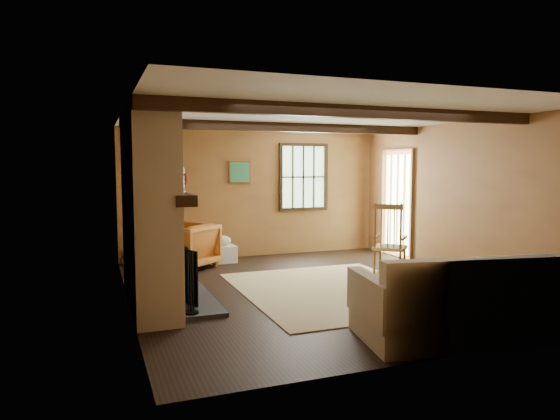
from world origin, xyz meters
name	(u,v)px	position (x,y,z in m)	size (l,w,h in m)	color
ground	(314,288)	(0.00, 0.00, 0.00)	(5.50, 5.50, 0.00)	black
room_envelope	(321,172)	(0.22, 0.26, 1.63)	(5.02, 5.52, 2.44)	olive
fireplace	(150,216)	(-2.23, 0.00, 1.10)	(1.02, 2.30, 2.40)	#A1613E
rug	(333,290)	(0.20, -0.20, 0.00)	(2.50, 3.00, 0.01)	tan
rocking_chair	(389,245)	(1.42, 0.30, 0.48)	(0.89, 0.90, 1.15)	tan
sofa	(470,307)	(0.59, -2.41, 0.31)	(2.30, 1.30, 0.88)	beige
firewood_pile	(144,257)	(-2.08, 2.60, 0.13)	(0.74, 0.13, 0.27)	brown
laundry_basket	(221,254)	(-0.77, 2.31, 0.15)	(0.50, 0.38, 0.30)	white
basket_pillow	(221,241)	(-0.77, 2.31, 0.39)	(0.37, 0.29, 0.18)	beige
armchair	(188,246)	(-1.41, 2.03, 0.38)	(0.81, 0.83, 0.75)	#BF6026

